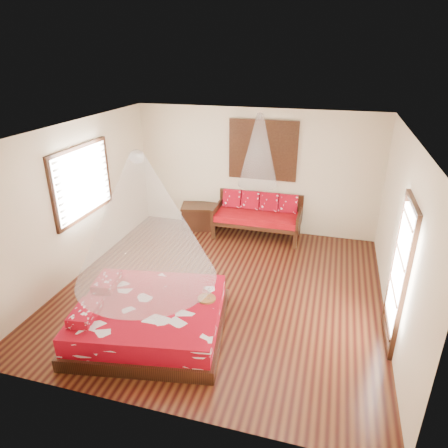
{
  "coord_description": "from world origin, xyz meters",
  "views": [
    {
      "loc": [
        1.68,
        -5.84,
        3.92
      ],
      "look_at": [
        -0.03,
        0.26,
        1.15
      ],
      "focal_mm": 32.0,
      "sensor_mm": 36.0,
      "label": 1
    }
  ],
  "objects": [
    {
      "name": "wine_tray",
      "position": [
        0.08,
        -1.09,
        0.56
      ],
      "size": [
        0.27,
        0.27,
        0.22
      ],
      "rotation": [
        0.0,
        0.0,
        -0.32
      ],
      "color": "brown",
      "rests_on": "bed"
    },
    {
      "name": "storage_chest",
      "position": [
        -1.26,
        2.45,
        0.28
      ],
      "size": [
        0.93,
        0.76,
        0.56
      ],
      "rotation": [
        0.0,
        0.0,
        0.23
      ],
      "color": "black",
      "rests_on": "floor"
    },
    {
      "name": "window_left",
      "position": [
        -2.71,
        0.2,
        1.7
      ],
      "size": [
        0.1,
        1.74,
        1.34
      ],
      "color": "black",
      "rests_on": "wall_left"
    },
    {
      "name": "daybed",
      "position": [
        0.16,
        2.39,
        0.52
      ],
      "size": [
        1.94,
        0.86,
        0.98
      ],
      "color": "black",
      "rests_on": "floor"
    },
    {
      "name": "bed",
      "position": [
        -0.71,
        -1.43,
        0.25
      ],
      "size": [
        2.44,
        2.27,
        0.64
      ],
      "rotation": [
        0.0,
        0.0,
        0.17
      ],
      "color": "black",
      "rests_on": "floor"
    },
    {
      "name": "mosquito_net_daybed",
      "position": [
        0.16,
        2.25,
        2.0
      ],
      "size": [
        0.84,
        0.84,
        1.5
      ],
      "primitive_type": "cone",
      "color": "white",
      "rests_on": "ceiling"
    },
    {
      "name": "glazed_door",
      "position": [
        2.72,
        -0.6,
        1.07
      ],
      "size": [
        0.08,
        1.02,
        2.16
      ],
      "color": "black",
      "rests_on": "floor"
    },
    {
      "name": "shutter_panel",
      "position": [
        0.16,
        2.72,
        1.9
      ],
      "size": [
        1.52,
        0.06,
        1.32
      ],
      "color": "black",
      "rests_on": "wall_back"
    },
    {
      "name": "mosquito_net_main",
      "position": [
        -0.69,
        -1.42,
        1.85
      ],
      "size": [
        1.97,
        1.97,
        1.8
      ],
      "primitive_type": "cone",
      "color": "white",
      "rests_on": "ceiling"
    },
    {
      "name": "room",
      "position": [
        0.0,
        0.0,
        1.4
      ],
      "size": [
        5.54,
        5.54,
        2.84
      ],
      "color": "black",
      "rests_on": "ground"
    }
  ]
}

